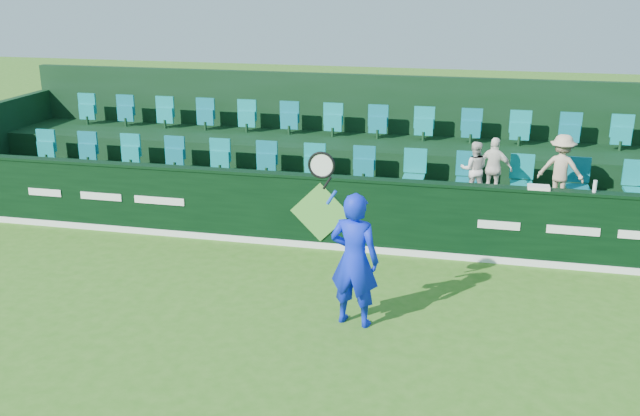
% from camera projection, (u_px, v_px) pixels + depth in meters
% --- Properties ---
extents(ground, '(60.00, 60.00, 0.00)m').
position_uv_depth(ground, '(255.00, 356.00, 9.32)').
color(ground, '#326E1A').
rests_on(ground, ground).
extents(sponsor_hoarding, '(16.00, 0.25, 1.35)m').
position_uv_depth(sponsor_hoarding, '(322.00, 212.00, 12.81)').
color(sponsor_hoarding, black).
rests_on(sponsor_hoarding, ground).
extents(stand_tier_front, '(16.00, 2.00, 0.80)m').
position_uv_depth(stand_tier_front, '(334.00, 207.00, 13.91)').
color(stand_tier_front, black).
rests_on(stand_tier_front, ground).
extents(stand_tier_back, '(16.00, 1.80, 1.30)m').
position_uv_depth(stand_tier_back, '(351.00, 170.00, 15.60)').
color(stand_tier_back, black).
rests_on(stand_tier_back, ground).
extents(stand_rear, '(16.00, 4.10, 2.60)m').
position_uv_depth(stand_rear, '(355.00, 140.00, 15.83)').
color(stand_rear, black).
rests_on(stand_rear, ground).
extents(seat_row_front, '(13.50, 0.50, 0.60)m').
position_uv_depth(seat_row_front, '(338.00, 168.00, 14.06)').
color(seat_row_front, '#0E8789').
rests_on(seat_row_front, stand_tier_front).
extents(seat_row_back, '(13.50, 0.50, 0.60)m').
position_uv_depth(seat_row_back, '(355.00, 125.00, 15.57)').
color(seat_row_back, '#0E8789').
rests_on(seat_row_back, stand_tier_back).
extents(tennis_player, '(1.10, 0.59, 2.59)m').
position_uv_depth(tennis_player, '(354.00, 259.00, 9.89)').
color(tennis_player, '#0C22DB').
rests_on(tennis_player, ground).
extents(spectator_left, '(0.53, 0.43, 1.05)m').
position_uv_depth(spectator_left, '(474.00, 169.00, 13.09)').
color(spectator_left, silver).
rests_on(spectator_left, stand_tier_front).
extents(spectator_middle, '(0.72, 0.45, 1.14)m').
position_uv_depth(spectator_middle, '(494.00, 168.00, 13.01)').
color(spectator_middle, white).
rests_on(spectator_middle, stand_tier_front).
extents(spectator_right, '(0.89, 0.64, 1.25)m').
position_uv_depth(spectator_right, '(561.00, 169.00, 12.74)').
color(spectator_right, tan).
rests_on(spectator_right, stand_tier_front).
extents(towel, '(0.36, 0.23, 0.05)m').
position_uv_depth(towel, '(539.00, 187.00, 11.82)').
color(towel, white).
rests_on(towel, sponsor_hoarding).
extents(drinks_bottle, '(0.06, 0.06, 0.20)m').
position_uv_depth(drinks_bottle, '(595.00, 186.00, 11.61)').
color(drinks_bottle, white).
rests_on(drinks_bottle, sponsor_hoarding).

